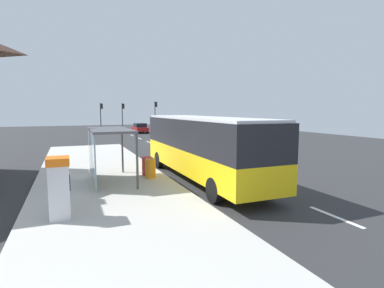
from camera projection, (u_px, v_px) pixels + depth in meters
ground_plane at (160, 148)px, 28.32m from camera, size 56.00×92.00×0.04m
sidewalk_platform at (103, 180)px, 14.87m from camera, size 6.20×30.00×0.18m
lane_stripe_seg_0 at (335, 217)px, 10.03m from camera, size 0.16×2.20×0.01m
lane_stripe_seg_1 at (251, 183)px, 14.63m from camera, size 0.16×2.20×0.01m
lane_stripe_seg_2 at (208, 166)px, 19.22m from camera, size 0.16×2.20×0.01m
lane_stripe_seg_3 at (181, 155)px, 23.82m from camera, size 0.16×2.20×0.01m
lane_stripe_seg_4 at (163, 148)px, 28.41m from camera, size 0.16×2.20×0.01m
lane_stripe_seg_5 at (149, 142)px, 33.01m from camera, size 0.16×2.20×0.01m
lane_stripe_seg_6 at (139, 138)px, 37.60m from camera, size 0.16×2.20×0.01m
lane_stripe_seg_7 at (132, 135)px, 42.20m from camera, size 0.16×2.20×0.01m
bus at (201, 144)px, 15.15m from camera, size 2.54×11.01×3.21m
white_van at (167, 130)px, 33.41m from camera, size 2.14×5.25×2.30m
sedan_near at (140, 128)px, 46.52m from camera, size 1.86×4.41×1.52m
ticket_machine at (59, 188)px, 9.28m from camera, size 0.66×0.76×1.94m
recycling_bin_orange at (150, 168)px, 14.95m from camera, size 0.52×0.52×0.95m
recycling_bin_red at (147, 166)px, 15.59m from camera, size 0.52×0.52×0.95m
traffic_light_near_side at (156, 111)px, 49.61m from camera, size 0.49×0.28×4.96m
traffic_light_far_side at (101, 113)px, 47.12m from camera, size 0.49×0.28×4.63m
traffic_light_median at (123, 113)px, 49.18m from camera, size 0.49×0.28×4.65m
bus_shelter at (103, 142)px, 13.94m from camera, size 1.80×4.00×2.50m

